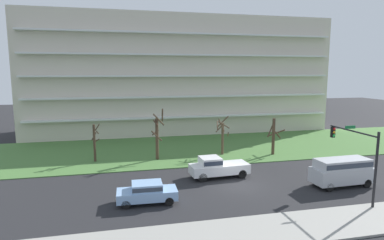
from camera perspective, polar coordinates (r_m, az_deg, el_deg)
ground at (r=28.49m, az=8.40°, el=-11.34°), size 160.00×160.00×0.00m
sidewalk_curb_near at (r=21.80m, az=16.39°, el=-17.83°), size 80.00×4.00×0.15m
grass_lawn_strip at (r=41.30m, az=1.35°, el=-4.93°), size 80.00×16.00×0.08m
apartment_building at (r=53.48m, az=-2.22°, el=7.86°), size 47.15×12.21×18.08m
tree_far_left at (r=36.16m, az=-16.77°, el=-3.70°), size 0.99×1.13×4.17m
tree_left at (r=35.51m, az=-6.13°, el=-2.78°), size 1.48×1.42×5.75m
tree_center at (r=37.70m, az=5.38°, el=-2.61°), size 1.71×1.74×4.53m
tree_right at (r=38.82m, az=14.20°, el=-2.73°), size 2.19×2.36×4.31m
pickup_white_near_left at (r=30.00m, az=4.41°, el=-8.20°), size 5.50×2.29×1.95m
sedan_blue_center_left at (r=24.62m, az=-7.92°, el=-12.41°), size 4.45×1.93×1.57m
van_silver_center_right at (r=30.45m, az=24.94°, el=-7.99°), size 5.26×2.17×2.36m
traffic_signal_mast at (r=27.22m, az=27.16°, el=-4.74°), size 0.90×5.21×5.56m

